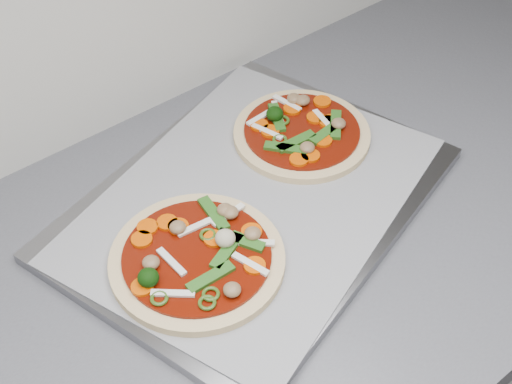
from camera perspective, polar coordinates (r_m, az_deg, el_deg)
countertop at (r=0.81m, az=-13.69°, el=-13.15°), size 3.60×0.60×0.04m
baking_tray at (r=0.90m, az=-0.20°, el=-0.84°), size 0.55×0.47×0.02m
parchment at (r=0.89m, az=-0.21°, el=-0.45°), size 0.54×0.46×0.00m
pizza_left at (r=0.82m, az=-4.66°, el=-5.22°), size 0.26×0.26×0.03m
pizza_right at (r=0.97m, az=3.65°, el=4.86°), size 0.20×0.20×0.03m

